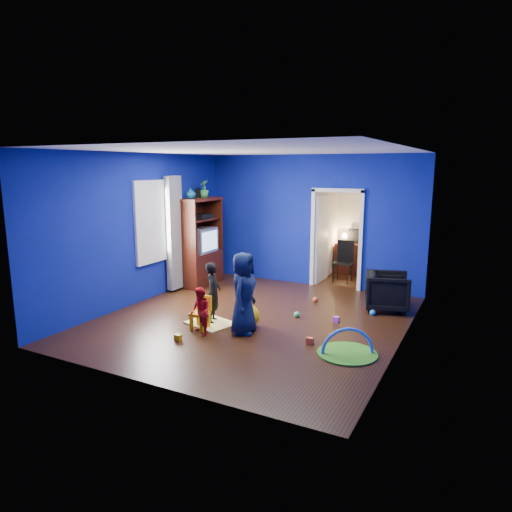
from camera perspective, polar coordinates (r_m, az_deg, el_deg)
The scene contains 34 objects.
floor at distance 8.10m, azimuth -0.29°, elevation -7.89°, with size 5.00×5.50×0.01m, color black.
ceiling at distance 7.66m, azimuth -0.32°, elevation 13.08°, with size 5.00×5.50×0.01m, color white.
wall_back at distance 10.24m, azimuth 6.89°, elevation 4.38°, with size 5.00×0.02×2.90m, color navy.
wall_front at distance 5.51m, azimuth -13.74°, elevation -1.69°, with size 5.00×0.02×2.90m, color navy.
wall_left at distance 9.17m, azimuth -14.30°, elevation 3.33°, with size 0.02×5.50×2.90m, color navy.
wall_right at distance 6.96m, azimuth 18.23°, elevation 0.72°, with size 0.02×5.50×2.90m, color navy.
alcove at distance 10.90m, azimuth 11.45°, elevation 3.59°, with size 1.00×1.75×2.50m, color silver, non-canonical shape.
armchair at distance 8.85m, azimuth 16.10°, elevation -4.28°, with size 0.76×0.78×0.71m, color black.
child_black at distance 7.81m, azimuth -5.37°, elevation -4.61°, with size 0.38×0.25×1.05m, color black.
child_navy at distance 7.28m, azimuth -1.58°, elevation -4.66°, with size 0.65×0.42×1.32m, color #10133B.
toddler_red at distance 7.31m, azimuth -6.98°, elevation -6.90°, with size 0.38×0.29×0.77m, color red.
vase at distance 9.94m, azimuth -8.19°, elevation 7.78°, with size 0.22×0.22×0.23m, color #0D5C6C.
potted_plant at distance 10.37m, azimuth -6.51°, elevation 8.37°, with size 0.22×0.22×0.39m, color #348F3E.
tv_armoire at distance 10.31m, azimuth -7.05°, elevation 1.79°, with size 0.58×1.14×1.96m, color #3B1509.
crt_tv at distance 10.28m, azimuth -6.87°, elevation 1.99°, with size 0.46×0.70×0.54m, color silver.
yellow_blanket at distance 7.89m, azimuth -5.70°, elevation -8.36°, with size 0.75×0.60×0.03m, color #F2E07A.
hopper_ball at distance 7.65m, azimuth -0.98°, elevation -7.51°, with size 0.39×0.39×0.39m, color yellow.
kid_chair at distance 7.59m, azimuth -7.04°, elevation -7.30°, with size 0.28×0.28×0.50m, color yellow.
play_mat at distance 6.80m, azimuth 11.34°, elevation -11.85°, with size 0.86×0.86×0.02m, color green.
toy_arch at distance 6.80m, azimuth 11.34°, elevation -11.78°, with size 0.77×0.77×0.05m, color #3F8CD8.
window_left at distance 9.41m, azimuth -12.84°, elevation 4.21°, with size 0.03×0.95×1.55m, color white.
curtain at distance 9.80m, azimuth -10.18°, elevation 2.81°, with size 0.14×0.42×2.40m, color slate.
doorway at distance 10.10m, azimuth 10.03°, elevation 1.91°, with size 1.16×0.10×2.10m, color white.
study_desk at distance 11.65m, azimuth 12.16°, elevation -0.32°, with size 0.88×0.44×0.75m, color #3D140A.
desk_monitor at distance 11.67m, azimuth 12.43°, elevation 2.55°, with size 0.40×0.05×0.32m, color black.
desk_lamp at distance 11.69m, azimuth 11.02°, elevation 2.52°, with size 0.14×0.14×0.14m, color #FFD88C.
folding_chair at distance 10.73m, azimuth 10.81°, elevation -0.79°, with size 0.40×0.40×0.92m, color black.
book_shelf at distance 11.55m, azimuth 12.64°, elevation 7.80°, with size 0.88×0.24×0.04m, color white.
toy_0 at distance 7.06m, azimuth 6.77°, elevation -10.49°, with size 0.10×0.08×0.10m, color #DF4C25.
toy_1 at distance 8.54m, azimuth 14.39°, elevation -6.85°, with size 0.11×0.11×0.11m, color #247CCD.
toy_2 at distance 7.23m, azimuth -9.72°, elevation -10.02°, with size 0.10×0.08×0.10m, color #FFB20D.
toy_3 at distance 8.21m, azimuth 5.13°, elevation -7.27°, with size 0.11×0.11×0.11m, color #37C360.
toy_4 at distance 8.04m, azimuth 9.99°, elevation -7.83°, with size 0.10×0.08×0.10m, color #D44FD3.
toy_5 at distance 9.14m, azimuth 7.43°, elevation -5.40°, with size 0.11×0.11×0.11m, color #D94F24.
Camera 1 is at (3.56, -6.78, 2.64)m, focal length 32.00 mm.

